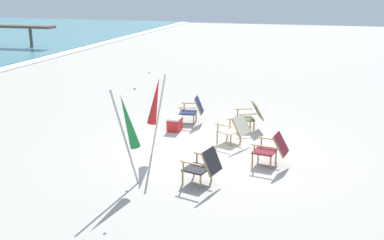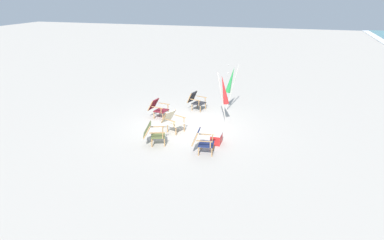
{
  "view_description": "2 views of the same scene",
  "coord_description": "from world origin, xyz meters",
  "px_view_note": "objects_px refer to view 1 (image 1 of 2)",
  "views": [
    {
      "loc": [
        -10.39,
        -2.35,
        4.0
      ],
      "look_at": [
        0.58,
        0.74,
        0.6
      ],
      "focal_mm": 42.0,
      "sensor_mm": 36.0,
      "label": 1
    },
    {
      "loc": [
        12.12,
        3.79,
        5.01
      ],
      "look_at": [
        0.9,
        0.45,
        0.59
      ],
      "focal_mm": 32.0,
      "sensor_mm": 36.0,
      "label": 2
    }
  ],
  "objects_px": {
    "beach_chair_back_left": "(251,115)",
    "cooler_box": "(175,124)",
    "beach_chair_front_left": "(204,165)",
    "beach_chair_mid_center": "(193,109)",
    "beach_chair_front_right": "(272,148)",
    "umbrella_furled_green": "(128,122)",
    "beach_chair_back_right": "(235,128)",
    "umbrella_furled_red": "(155,102)"
  },
  "relations": [
    {
      "from": "beach_chair_back_left",
      "to": "cooler_box",
      "type": "distance_m",
      "value": 2.21
    },
    {
      "from": "beach_chair_back_left",
      "to": "cooler_box",
      "type": "bearing_deg",
      "value": 108.46
    },
    {
      "from": "beach_chair_back_left",
      "to": "beach_chair_front_left",
      "type": "bearing_deg",
      "value": 174.7
    },
    {
      "from": "beach_chair_mid_center",
      "to": "beach_chair_front_right",
      "type": "distance_m",
      "value": 3.84
    },
    {
      "from": "umbrella_furled_green",
      "to": "cooler_box",
      "type": "xyz_separation_m",
      "value": [
        3.75,
        0.22,
        -1.16
      ]
    },
    {
      "from": "beach_chair_front_left",
      "to": "beach_chair_front_right",
      "type": "distance_m",
      "value": 1.91
    },
    {
      "from": "cooler_box",
      "to": "beach_chair_front_left",
      "type": "bearing_deg",
      "value": -152.89
    },
    {
      "from": "beach_chair_back_right",
      "to": "beach_chair_front_left",
      "type": "bearing_deg",
      "value": 176.81
    },
    {
      "from": "beach_chair_back_left",
      "to": "beach_chair_back_right",
      "type": "xyz_separation_m",
      "value": [
        -1.35,
        0.23,
        -0.0
      ]
    },
    {
      "from": "umbrella_furled_red",
      "to": "cooler_box",
      "type": "xyz_separation_m",
      "value": [
        2.05,
        0.19,
        -1.17
      ]
    },
    {
      "from": "beach_chair_front_left",
      "to": "cooler_box",
      "type": "xyz_separation_m",
      "value": [
        3.35,
        1.71,
        -0.23
      ]
    },
    {
      "from": "beach_chair_front_right",
      "to": "umbrella_furled_red",
      "type": "bearing_deg",
      "value": 92.99
    },
    {
      "from": "beach_chair_back_right",
      "to": "umbrella_furled_green",
      "type": "height_order",
      "value": "umbrella_furled_green"
    },
    {
      "from": "beach_chair_back_left",
      "to": "beach_chair_mid_center",
      "type": "relative_size",
      "value": 1.12
    },
    {
      "from": "umbrella_furled_red",
      "to": "beach_chair_front_right",
      "type": "bearing_deg",
      "value": -87.01
    },
    {
      "from": "beach_chair_back_left",
      "to": "beach_chair_back_right",
      "type": "height_order",
      "value": "beach_chair_back_left"
    },
    {
      "from": "beach_chair_back_right",
      "to": "cooler_box",
      "type": "relative_size",
      "value": 1.91
    },
    {
      "from": "beach_chair_front_right",
      "to": "cooler_box",
      "type": "height_order",
      "value": "beach_chair_front_right"
    },
    {
      "from": "beach_chair_mid_center",
      "to": "beach_chair_front_right",
      "type": "relative_size",
      "value": 0.95
    },
    {
      "from": "beach_chair_mid_center",
      "to": "beach_chair_back_left",
      "type": "bearing_deg",
      "value": -95.2
    },
    {
      "from": "beach_chair_mid_center",
      "to": "beach_chair_front_right",
      "type": "bearing_deg",
      "value": -136.04
    },
    {
      "from": "beach_chair_back_right",
      "to": "beach_chair_front_right",
      "type": "height_order",
      "value": "beach_chair_front_right"
    },
    {
      "from": "umbrella_furled_green",
      "to": "cooler_box",
      "type": "distance_m",
      "value": 3.93
    },
    {
      "from": "beach_chair_back_left",
      "to": "cooler_box",
      "type": "height_order",
      "value": "beach_chair_back_left"
    },
    {
      "from": "beach_chair_front_left",
      "to": "umbrella_furled_green",
      "type": "height_order",
      "value": "umbrella_furled_green"
    },
    {
      "from": "beach_chair_front_right",
      "to": "umbrella_furled_green",
      "type": "relative_size",
      "value": 0.41
    },
    {
      "from": "cooler_box",
      "to": "beach_chair_back_right",
      "type": "bearing_deg",
      "value": -109.24
    },
    {
      "from": "beach_chair_back_right",
      "to": "umbrella_furled_red",
      "type": "bearing_deg",
      "value": 129.89
    },
    {
      "from": "beach_chair_back_left",
      "to": "umbrella_furled_green",
      "type": "xyz_separation_m",
      "value": [
        -4.44,
        1.87,
        0.93
      ]
    },
    {
      "from": "umbrella_furled_green",
      "to": "cooler_box",
      "type": "height_order",
      "value": "umbrella_furled_green"
    },
    {
      "from": "umbrella_furled_red",
      "to": "beach_chair_front_left",
      "type": "bearing_deg",
      "value": -130.49
    },
    {
      "from": "beach_chair_front_right",
      "to": "umbrella_furled_red",
      "type": "distance_m",
      "value": 2.94
    },
    {
      "from": "beach_chair_back_left",
      "to": "beach_chair_front_right",
      "type": "height_order",
      "value": "beach_chair_back_left"
    },
    {
      "from": "cooler_box",
      "to": "beach_chair_mid_center",
      "type": "bearing_deg",
      "value": -19.65
    },
    {
      "from": "beach_chair_mid_center",
      "to": "cooler_box",
      "type": "bearing_deg",
      "value": 160.35
    },
    {
      "from": "beach_chair_front_left",
      "to": "beach_chair_mid_center",
      "type": "distance_m",
      "value": 4.44
    },
    {
      "from": "beach_chair_back_right",
      "to": "beach_chair_mid_center",
      "type": "relative_size",
      "value": 1.16
    },
    {
      "from": "beach_chair_back_left",
      "to": "umbrella_furled_green",
      "type": "relative_size",
      "value": 0.44
    },
    {
      "from": "beach_chair_front_right",
      "to": "beach_chair_mid_center",
      "type": "bearing_deg",
      "value": 43.96
    },
    {
      "from": "beach_chair_back_right",
      "to": "umbrella_furled_red",
      "type": "xyz_separation_m",
      "value": [
        -1.4,
        1.67,
        0.95
      ]
    },
    {
      "from": "beach_chair_front_left",
      "to": "umbrella_furled_red",
      "type": "distance_m",
      "value": 2.21
    },
    {
      "from": "beach_chair_front_left",
      "to": "beach_chair_front_right",
      "type": "bearing_deg",
      "value": -41.02
    }
  ]
}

